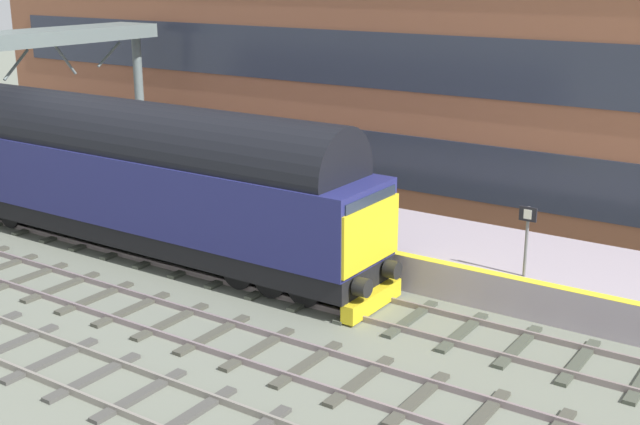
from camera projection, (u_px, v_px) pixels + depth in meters
ground_plane at (318, 297)px, 22.06m from camera, size 140.00×140.00×0.00m
track_main at (318, 295)px, 22.04m from camera, size 2.50×60.00×0.15m
track_adjacent_west at (235, 341)px, 19.30m from camera, size 2.50×60.00×0.15m
track_adjacent_far_west at (140, 395)px, 16.89m from camera, size 2.50×60.00×0.15m
station_platform at (385, 243)px, 24.78m from camera, size 4.00×44.00×1.01m
station_building at (371, 10)px, 30.92m from camera, size 5.00×36.33×13.78m
diesel_locomotive at (126, 171)px, 25.11m from camera, size 2.74×17.68×4.68m
platform_number_sign at (527, 230)px, 20.38m from camera, size 0.10×0.44×1.80m
waiting_passenger at (169, 165)px, 27.95m from camera, size 0.35×0.51×1.64m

